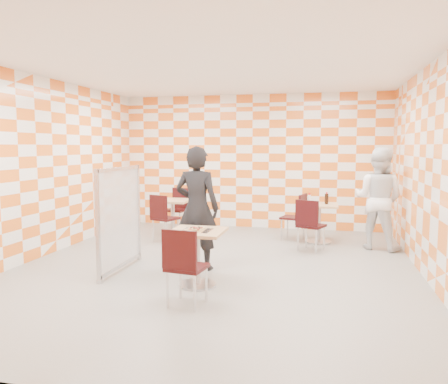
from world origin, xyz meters
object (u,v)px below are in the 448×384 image
at_px(soda_bottle, 327,199).
at_px(chair_second_side, 297,213).
at_px(chair_main_front, 184,261).
at_px(sport_bottle, 309,199).
at_px(chair_empty_near, 162,214).
at_px(partition, 120,218).
at_px(empty_table, 173,211).
at_px(second_table, 319,216).
at_px(man_white, 378,199).
at_px(chair_second_front, 309,221).
at_px(main_table, 197,248).
at_px(man_dark, 197,208).
at_px(chair_empty_far, 179,205).

bearing_deg(soda_bottle, chair_second_side, 172.26).
bearing_deg(chair_main_front, sport_bottle, 72.10).
height_order(chair_empty_near, partition, partition).
bearing_deg(empty_table, chair_empty_near, -88.00).
relative_size(second_table, man_white, 0.41).
bearing_deg(chair_main_front, chair_second_front, 66.83).
height_order(chair_second_side, chair_empty_near, same).
xyz_separation_m(man_white, sport_bottle, (-1.23, 0.36, -0.08)).
height_order(main_table, partition, partition).
bearing_deg(chair_second_front, man_white, 24.04).
xyz_separation_m(main_table, chair_empty_near, (-1.41, 2.39, 0.04)).
distance_m(chair_second_side, man_dark, 2.72).
bearing_deg(soda_bottle, sport_bottle, 165.20).
xyz_separation_m(chair_second_front, sport_bottle, (-0.03, 0.89, 0.29)).
height_order(partition, man_dark, man_dark).
relative_size(main_table, man_white, 0.41).
bearing_deg(chair_second_side, chair_main_front, -104.95).
relative_size(partition, man_white, 0.85).
bearing_deg(empty_table, chair_second_front, -16.10).
height_order(chair_second_front, chair_empty_far, same).
xyz_separation_m(chair_empty_far, partition, (0.19, -3.23, 0.25)).
height_order(second_table, partition, partition).
bearing_deg(main_table, man_white, 47.18).
xyz_separation_m(chair_main_front, chair_empty_near, (-1.48, 3.19, 0.00)).
bearing_deg(empty_table, sport_bottle, 1.64).
distance_m(chair_second_front, chair_second_side, 0.91).
relative_size(chair_second_side, man_dark, 0.50).
bearing_deg(chair_main_front, chair_second_side, 75.05).
relative_size(chair_second_side, chair_empty_far, 1.00).
distance_m(second_table, sport_bottle, 0.39).
relative_size(main_table, chair_main_front, 0.81).
height_order(empty_table, man_white, man_white).
height_order(main_table, second_table, same).
xyz_separation_m(chair_second_front, chair_second_side, (-0.26, 0.88, 0.00)).
bearing_deg(chair_second_front, chair_second_side, 106.21).
xyz_separation_m(second_table, man_dark, (-1.76, -2.25, 0.42)).
xyz_separation_m(chair_empty_far, man_dark, (1.28, -2.89, 0.38)).
bearing_deg(partition, chair_second_front, 33.68).
height_order(chair_main_front, chair_second_side, same).
distance_m(man_dark, soda_bottle, 2.95).
distance_m(chair_second_side, man_white, 1.53).
relative_size(main_table, partition, 0.48).
height_order(chair_second_side, partition, partition).
relative_size(main_table, sport_bottle, 3.75).
xyz_separation_m(main_table, chair_second_side, (1.12, 3.12, 0.04)).
height_order(chair_second_side, soda_bottle, soda_bottle).
bearing_deg(partition, man_white, 30.91).
xyz_separation_m(chair_empty_far, man_white, (4.08, -0.90, 0.37)).
relative_size(empty_table, man_dark, 0.41).
relative_size(second_table, chair_second_front, 0.81).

